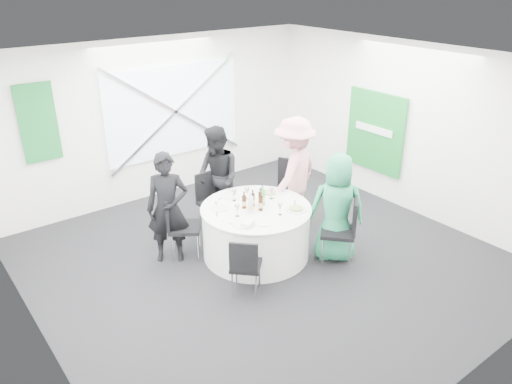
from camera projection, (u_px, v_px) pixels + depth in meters
floor at (265, 260)px, 7.15m from camera, size 6.00×6.00×0.00m
ceiling at (266, 61)px, 5.99m from camera, size 6.00×6.00×0.00m
wall_back at (159, 119)px, 8.73m from camera, size 6.00×0.00×6.00m
wall_front at (477, 269)px, 4.40m from camera, size 6.00×0.00×6.00m
wall_left at (27, 239)px, 4.90m from camera, size 0.00×6.00×6.00m
wall_right at (407, 128)px, 8.24m from camera, size 0.00×6.00×6.00m
window_panel at (174, 111)px, 8.83m from camera, size 2.60×0.03×1.60m
window_brace_a at (176, 112)px, 8.80m from camera, size 2.63×0.05×1.84m
window_brace_b at (176, 112)px, 8.80m from camera, size 2.63×0.05×1.84m
green_banner at (38, 123)px, 7.46m from camera, size 0.55×0.04×1.20m
green_sign at (375, 132)px, 8.72m from camera, size 0.05×1.20×1.40m
banquet_table at (256, 231)px, 7.13m from camera, size 1.56×1.56×0.76m
chair_back at (211, 197)px, 7.83m from camera, size 0.44×0.45×0.92m
chair_back_left at (178, 221)px, 7.03m from camera, size 0.61×0.61×0.96m
chair_back_right at (288, 186)px, 8.09m from camera, size 0.63×0.62×1.01m
chair_front_right at (345, 226)px, 6.85m from camera, size 0.64×0.64×1.00m
chair_front_left at (245, 263)px, 6.18m from camera, size 0.53×0.53×0.82m
person_man_back_left at (168, 208)px, 6.87m from camera, size 0.70×0.64×1.60m
person_man_back at (217, 178)px, 7.80m from camera, size 0.50×0.83×1.64m
person_woman_pink at (294, 173)px, 7.78m from camera, size 1.27×0.91×1.79m
person_woman_green at (337, 208)px, 6.91m from camera, size 0.91×0.88×1.57m
plate_back at (230, 196)px, 7.31m from camera, size 0.29×0.29×0.01m
plate_back_left at (220, 208)px, 6.94m from camera, size 0.24×0.24×0.01m
plate_back_right at (269, 193)px, 7.38m from camera, size 0.29×0.29×0.04m
plate_front_right at (296, 209)px, 6.91m from camera, size 0.29×0.29×0.04m
plate_front_left at (242, 225)px, 6.50m from camera, size 0.24×0.24×0.01m
napkin at (248, 223)px, 6.47m from camera, size 0.22×0.19×0.05m
beer_bottle_a at (244, 202)px, 6.93m from camera, size 0.06×0.06×0.25m
beer_bottle_b at (253, 200)px, 6.99m from camera, size 0.06×0.06×0.25m
beer_bottle_c at (260, 199)px, 7.01m from camera, size 0.06×0.06×0.26m
beer_bottle_d at (261, 204)px, 6.86m from camera, size 0.06×0.06×0.27m
green_water_bottle at (262, 197)px, 7.02m from camera, size 0.08×0.08×0.29m
clear_water_bottle at (250, 205)px, 6.78m from camera, size 0.08×0.08×0.30m
wine_glass_a at (280, 206)px, 6.73m from camera, size 0.07×0.07×0.17m
wine_glass_b at (247, 191)px, 7.20m from camera, size 0.07×0.07×0.17m
wine_glass_c at (272, 191)px, 7.19m from camera, size 0.07×0.07×0.17m
wine_glass_d at (237, 208)px, 6.69m from camera, size 0.07×0.07×0.17m
wine_glass_e at (234, 193)px, 7.13m from camera, size 0.07×0.07×0.17m
fork_a at (281, 194)px, 7.37m from camera, size 0.08×0.14×0.01m
knife_a at (262, 191)px, 7.49m from camera, size 0.08×0.14×0.01m
fork_b at (234, 224)px, 6.52m from camera, size 0.11×0.13×0.01m
knife_b at (264, 227)px, 6.46m from camera, size 0.12×0.12×0.01m
fork_c at (246, 191)px, 7.48m from camera, size 0.15×0.03×0.01m
knife_c at (222, 198)px, 7.25m from camera, size 0.15×0.02×0.01m
fork_d at (216, 204)px, 7.07m from camera, size 0.09×0.14×0.01m
knife_d at (217, 214)px, 6.78m from camera, size 0.09×0.13×0.01m
fork_e at (296, 213)px, 6.83m from camera, size 0.10×0.13×0.01m
knife_e at (295, 203)px, 7.12m from camera, size 0.11×0.13×0.01m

